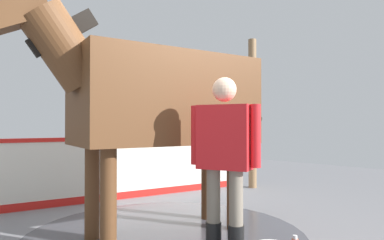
# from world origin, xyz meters

# --- Properties ---
(ground_plane) EXTENTS (16.00, 16.00, 0.02)m
(ground_plane) POSITION_xyz_m (0.00, 0.00, -0.01)
(ground_plane) COLOR gray
(wet_patch) EXTENTS (3.19, 3.19, 0.00)m
(wet_patch) POSITION_xyz_m (-0.01, 0.23, 0.00)
(wet_patch) COLOR #4C4C54
(wet_patch) RESTS_ON ground
(barrier_wall) EXTENTS (4.75, 1.23, 1.05)m
(barrier_wall) POSITION_xyz_m (0.47, 2.22, 0.49)
(barrier_wall) COLOR silver
(barrier_wall) RESTS_ON ground
(roof_post_far) EXTENTS (0.16, 0.16, 2.97)m
(roof_post_far) POSITION_xyz_m (3.12, 1.18, 1.48)
(roof_post_far) COLOR olive
(roof_post_far) RESTS_ON ground
(horse) EXTENTS (3.32, 1.46, 2.61)m
(horse) POSITION_xyz_m (-0.12, 0.26, 1.55)
(horse) COLOR brown
(horse) RESTS_ON ground
(handler) EXTENTS (0.37, 0.65, 1.70)m
(handler) POSITION_xyz_m (-0.14, -0.74, 0.98)
(handler) COLOR black
(handler) RESTS_ON ground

